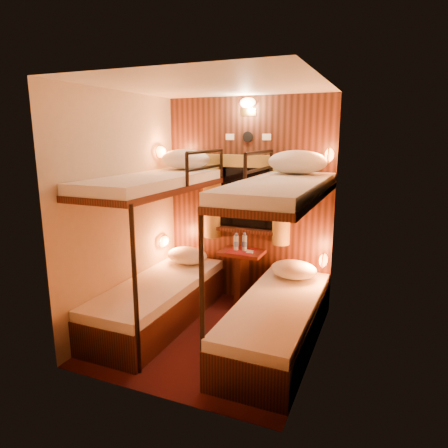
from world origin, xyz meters
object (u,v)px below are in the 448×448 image
at_px(table, 242,270).
at_px(bunk_right, 278,290).
at_px(bottle_right, 244,243).
at_px(bottle_left, 236,243).
at_px(bunk_left, 159,272).

bearing_deg(table, bunk_right, -50.33).
distance_m(table, bottle_right, 0.33).
bearing_deg(bottle_left, bunk_left, -126.27).
distance_m(bunk_right, bottle_left, 1.08).
height_order(bunk_right, bottle_right, bunk_right).
height_order(table, bottle_left, bottle_left).
distance_m(bunk_left, bottle_left, 0.99).
bearing_deg(bunk_right, table, 129.67).
bearing_deg(bottle_left, table, -2.69).
distance_m(bottle_left, bottle_right, 0.10).
xyz_separation_m(table, bottle_right, (0.02, 0.02, 0.33)).
height_order(bunk_left, bottle_right, bunk_left).
distance_m(bunk_left, bunk_right, 1.30).
height_order(bunk_right, table, bunk_right).
height_order(bunk_left, bottle_left, bunk_left).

